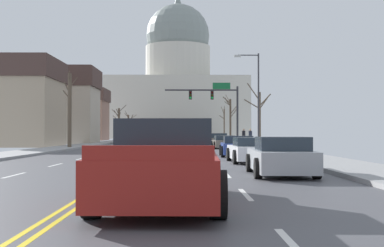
{
  "coord_description": "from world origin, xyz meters",
  "views": [
    {
      "loc": [
        2.17,
        -40.78,
        1.41
      ],
      "look_at": [
        2.8,
        22.81,
        2.52
      ],
      "focal_mm": 47.35,
      "sensor_mm": 36.0,
      "label": 1
    }
  ],
  "objects_px": {
    "sedan_near_04": "(252,151)",
    "bicycle_parked": "(267,145)",
    "sedan_near_00": "(218,140)",
    "sedan_near_01": "(224,142)",
    "pedestrian_00": "(250,136)",
    "street_lamp_right": "(255,92)",
    "pickup_truck_near_06": "(163,166)",
    "pedestrian_01": "(244,136)",
    "sedan_near_05": "(281,157)",
    "sedan_oncoming_01": "(161,138)",
    "signal_gantry": "(217,100)",
    "sedan_near_02": "(180,144)",
    "sedan_oncoming_00": "(126,139)",
    "sedan_near_03": "(238,147)"
  },
  "relations": [
    {
      "from": "sedan_near_02",
      "to": "bicycle_parked",
      "type": "distance_m",
      "value": 6.72
    },
    {
      "from": "pickup_truck_near_06",
      "to": "sedan_near_02",
      "type": "bearing_deg",
      "value": 90.12
    },
    {
      "from": "sedan_near_02",
      "to": "sedan_near_04",
      "type": "bearing_deg",
      "value": -74.63
    },
    {
      "from": "sedan_near_05",
      "to": "sedan_oncoming_00",
      "type": "xyz_separation_m",
      "value": [
        -10.6,
        46.06,
        -0.01
      ]
    },
    {
      "from": "sedan_near_04",
      "to": "signal_gantry",
      "type": "bearing_deg",
      "value": 89.7
    },
    {
      "from": "street_lamp_right",
      "to": "sedan_oncoming_01",
      "type": "distance_m",
      "value": 33.25
    },
    {
      "from": "sedan_oncoming_00",
      "to": "signal_gantry",
      "type": "bearing_deg",
      "value": -37.96
    },
    {
      "from": "sedan_near_02",
      "to": "sedan_near_03",
      "type": "relative_size",
      "value": 1.04
    },
    {
      "from": "street_lamp_right",
      "to": "pickup_truck_near_06",
      "type": "bearing_deg",
      "value": -100.86
    },
    {
      "from": "sedan_near_01",
      "to": "pedestrian_01",
      "type": "height_order",
      "value": "pedestrian_01"
    },
    {
      "from": "signal_gantry",
      "to": "sedan_near_01",
      "type": "distance_m",
      "value": 11.34
    },
    {
      "from": "pedestrian_00",
      "to": "pedestrian_01",
      "type": "relative_size",
      "value": 0.99
    },
    {
      "from": "sedan_near_04",
      "to": "pedestrian_01",
      "type": "distance_m",
      "value": 27.08
    },
    {
      "from": "street_lamp_right",
      "to": "sedan_near_01",
      "type": "height_order",
      "value": "street_lamp_right"
    },
    {
      "from": "sedan_near_03",
      "to": "sedan_oncoming_00",
      "type": "distance_m",
      "value": 34.62
    },
    {
      "from": "sedan_near_00",
      "to": "sedan_near_01",
      "type": "bearing_deg",
      "value": -88.56
    },
    {
      "from": "sedan_oncoming_01",
      "to": "bicycle_parked",
      "type": "relative_size",
      "value": 2.56
    },
    {
      "from": "sedan_oncoming_00",
      "to": "sedan_oncoming_01",
      "type": "relative_size",
      "value": 1.04
    },
    {
      "from": "signal_gantry",
      "to": "sedan_oncoming_01",
      "type": "height_order",
      "value": "signal_gantry"
    },
    {
      "from": "sedan_oncoming_01",
      "to": "pedestrian_01",
      "type": "height_order",
      "value": "pedestrian_01"
    },
    {
      "from": "pedestrian_00",
      "to": "bicycle_parked",
      "type": "relative_size",
      "value": 0.92
    },
    {
      "from": "sedan_near_00",
      "to": "pedestrian_01",
      "type": "height_order",
      "value": "pedestrian_01"
    },
    {
      "from": "sedan_near_04",
      "to": "sedan_oncoming_00",
      "type": "relative_size",
      "value": 0.95
    },
    {
      "from": "sedan_near_02",
      "to": "pedestrian_01",
      "type": "distance_m",
      "value": 15.33
    },
    {
      "from": "sedan_near_01",
      "to": "bicycle_parked",
      "type": "distance_m",
      "value": 6.49
    },
    {
      "from": "sedan_oncoming_00",
      "to": "sedan_near_03",
      "type": "bearing_deg",
      "value": -72.36
    },
    {
      "from": "sedan_near_05",
      "to": "sedan_near_03",
      "type": "bearing_deg",
      "value": 90.47
    },
    {
      "from": "bicycle_parked",
      "to": "sedan_near_05",
      "type": "bearing_deg",
      "value": -97.92
    },
    {
      "from": "sedan_near_00",
      "to": "sedan_oncoming_01",
      "type": "height_order",
      "value": "sedan_near_00"
    },
    {
      "from": "sedan_near_05",
      "to": "pedestrian_00",
      "type": "relative_size",
      "value": 2.78
    },
    {
      "from": "sedan_near_03",
      "to": "sedan_oncoming_00",
      "type": "relative_size",
      "value": 0.93
    },
    {
      "from": "pedestrian_00",
      "to": "bicycle_parked",
      "type": "distance_m",
      "value": 9.83
    },
    {
      "from": "sedan_near_00",
      "to": "pickup_truck_near_06",
      "type": "xyz_separation_m",
      "value": [
        -3.53,
        -40.5,
        0.13
      ]
    },
    {
      "from": "sedan_near_02",
      "to": "sedan_near_04",
      "type": "relative_size",
      "value": 1.02
    },
    {
      "from": "street_lamp_right",
      "to": "sedan_near_00",
      "type": "relative_size",
      "value": 1.79
    },
    {
      "from": "street_lamp_right",
      "to": "sedan_oncoming_00",
      "type": "relative_size",
      "value": 1.68
    },
    {
      "from": "sedan_near_00",
      "to": "pedestrian_01",
      "type": "relative_size",
      "value": 2.71
    },
    {
      "from": "pickup_truck_near_06",
      "to": "bicycle_parked",
      "type": "bearing_deg",
      "value": 76.87
    },
    {
      "from": "pedestrian_01",
      "to": "sedan_near_05",
      "type": "bearing_deg",
      "value": -94.37
    },
    {
      "from": "sedan_near_00",
      "to": "sedan_near_01",
      "type": "xyz_separation_m",
      "value": [
        0.17,
        -6.71,
        -0.08
      ]
    },
    {
      "from": "sedan_near_00",
      "to": "sedan_oncoming_01",
      "type": "relative_size",
      "value": 0.98
    },
    {
      "from": "street_lamp_right",
      "to": "sedan_near_03",
      "type": "xyz_separation_m",
      "value": [
        -2.79,
        -12.84,
        -4.25
      ]
    },
    {
      "from": "sedan_near_04",
      "to": "bicycle_parked",
      "type": "relative_size",
      "value": 2.54
    },
    {
      "from": "street_lamp_right",
      "to": "sedan_near_02",
      "type": "distance_m",
      "value": 9.64
    },
    {
      "from": "sedan_near_04",
      "to": "pedestrian_00",
      "type": "xyz_separation_m",
      "value": [
        2.96,
        24.13,
        0.49
      ]
    },
    {
      "from": "sedan_near_01",
      "to": "sedan_near_03",
      "type": "height_order",
      "value": "sedan_near_03"
    },
    {
      "from": "sedan_near_02",
      "to": "sedan_oncoming_00",
      "type": "height_order",
      "value": "sedan_oncoming_00"
    },
    {
      "from": "signal_gantry",
      "to": "sedan_near_03",
      "type": "relative_size",
      "value": 1.8
    },
    {
      "from": "sedan_near_02",
      "to": "pedestrian_01",
      "type": "height_order",
      "value": "pedestrian_01"
    },
    {
      "from": "street_lamp_right",
      "to": "sedan_near_04",
      "type": "bearing_deg",
      "value": -98.24
    }
  ]
}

